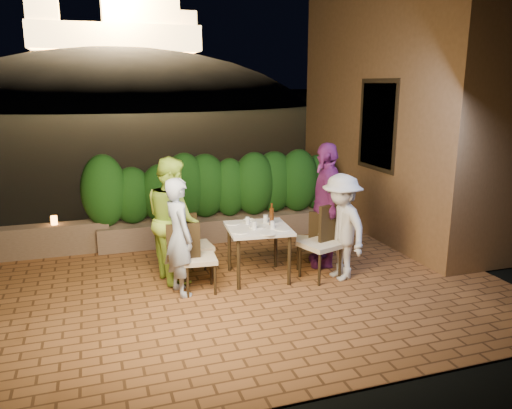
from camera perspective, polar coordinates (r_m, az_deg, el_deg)
name	(u,v)px	position (r m, az deg, el deg)	size (l,w,h in m)	color
ground	(248,290)	(6.84, -0.87, -9.72)	(400.00, 400.00, 0.00)	black
terrace_floor	(238,280)	(7.31, -2.06, -8.62)	(7.00, 6.00, 0.15)	brown
building_wall	(403,94)	(9.69, 16.46, 11.99)	(1.60, 5.00, 5.00)	brown
window_pane	(379,125)	(8.87, 13.88, 8.80)	(0.08, 1.00, 1.40)	black
window_frame	(378,125)	(8.86, 13.82, 8.80)	(0.06, 1.15, 1.55)	black
planter	(220,227)	(8.91, -4.10, -2.62)	(4.20, 0.55, 0.40)	brown
hedge	(220,186)	(8.73, -4.19, 2.11)	(4.00, 0.70, 1.10)	#143E10
parapet	(38,241)	(8.70, -23.68, -3.85)	(2.20, 0.30, 0.50)	brown
hill	(122,137)	(66.44, -15.03, 7.49)	(52.00, 40.00, 22.00)	black
fortress	(115,16)	(66.56, -15.85, 19.98)	(26.00, 8.00, 8.00)	#FFCC7A
dining_table	(258,253)	(7.06, 0.26, -5.51)	(0.85, 0.85, 0.75)	white
plate_nw	(240,232)	(6.71, -1.88, -3.14)	(0.22, 0.22, 0.01)	white
plate_sw	(233,223)	(7.12, -2.70, -2.15)	(0.21, 0.21, 0.01)	white
plate_ne	(282,229)	(6.85, 3.00, -2.80)	(0.22, 0.22, 0.01)	white
plate_se	(272,222)	(7.18, 1.80, -2.02)	(0.20, 0.20, 0.01)	white
plate_centre	(257,227)	(6.95, 0.12, -2.54)	(0.23, 0.23, 0.01)	white
plate_front	(269,233)	(6.65, 1.45, -3.31)	(0.23, 0.23, 0.01)	white
glass_nw	(254,226)	(6.81, -0.19, -2.42)	(0.07, 0.07, 0.12)	silver
glass_sw	(248,220)	(7.09, -0.98, -1.84)	(0.06, 0.06, 0.10)	silver
glass_ne	(273,225)	(6.86, 1.91, -2.35)	(0.06, 0.06, 0.11)	silver
glass_se	(266,219)	(7.14, 1.11, -1.66)	(0.07, 0.07, 0.12)	silver
beer_bottle	(272,214)	(7.01, 1.80, -1.11)	(0.06, 0.06, 0.32)	#46220B
bowl	(249,221)	(7.18, -0.78, -1.89)	(0.16, 0.16, 0.04)	white
chair_left_front	(199,257)	(6.64, -6.51, -6.02)	(0.44, 0.44, 0.94)	black
chair_left_back	(196,245)	(7.14, -6.89, -4.60)	(0.44, 0.44, 0.94)	black
chair_right_front	(320,243)	(7.06, 7.38, -4.37)	(0.49, 0.49, 1.05)	black
chair_right_back	(310,239)	(7.50, 6.14, -3.99)	(0.40, 0.40, 0.86)	black
diner_blue	(179,237)	(6.51, -8.77, -3.67)	(0.57, 0.37, 1.55)	#A6B8D5
diner_green	(173,219)	(7.01, -9.49, -1.63)	(0.85, 0.66, 1.74)	#B0E246
diner_white	(341,227)	(7.04, 9.70, -2.57)	(0.97, 0.56, 1.50)	silver
diner_purple	(326,205)	(7.51, 8.00, -0.03)	(1.09, 0.46, 1.87)	#7D2975
parapet_lamp	(54,220)	(8.59, -22.08, -1.68)	(0.10, 0.10, 0.14)	orange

